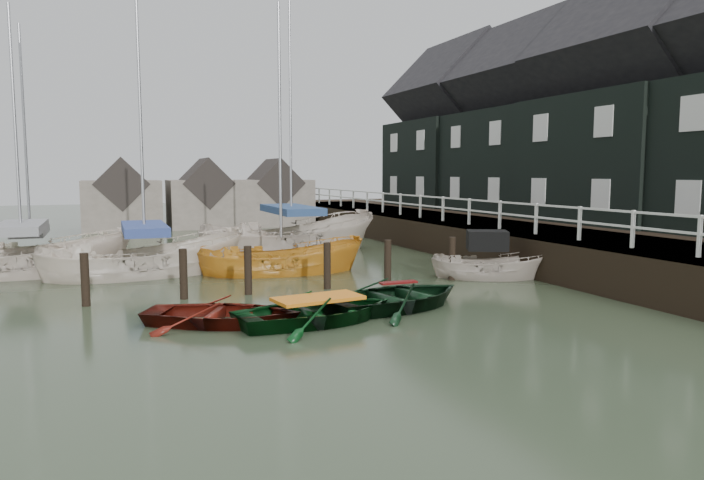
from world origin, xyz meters
name	(u,v)px	position (x,y,z in m)	size (l,w,h in m)	color
ground	(322,312)	(0.00, 0.00, 0.00)	(120.00, 120.00, 0.00)	#293421
pier	(449,234)	(9.48, 10.00, 0.71)	(3.04, 32.00, 2.70)	black
land_strip	(548,245)	(15.00, 10.00, 0.00)	(14.00, 38.00, 1.50)	black
quay_houses	(571,124)	(14.99, 8.66, 5.68)	(6.52, 28.14, 10.01)	black
mooring_pilings	(251,277)	(-1.11, 3.00, 0.50)	(13.72, 0.22, 1.80)	black
far_sheds	(202,198)	(0.83, 26.00, 1.86)	(14.00, 4.08, 4.39)	#665B51
rowboat_red	(223,324)	(-2.50, -0.30, 0.00)	(2.59, 3.63, 0.75)	#50120B
rowboat_green	(318,322)	(-0.40, -0.94, 0.00)	(2.82, 3.95, 0.82)	black
rowboat_dkgreen	(398,308)	(2.02, -0.22, 0.00)	(2.99, 4.19, 0.87)	black
motorboat	(489,275)	(6.80, 2.77, 0.11)	(4.11, 3.04, 2.32)	#C0B2A4
sailboat_a	(23,273)	(-7.62, 9.17, 0.06)	(7.18, 2.86, 10.37)	beige
sailboat_b	(146,273)	(-3.73, 7.68, 0.06)	(7.21, 3.49, 10.97)	beige
sailboat_c	(282,272)	(0.70, 6.41, 0.01)	(6.05, 2.96, 10.26)	orange
sailboat_d	(292,252)	(2.49, 11.34, 0.06)	(8.84, 4.83, 12.94)	beige
sailboat_e	(32,264)	(-7.59, 11.56, 0.07)	(5.59, 2.14, 9.93)	beige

